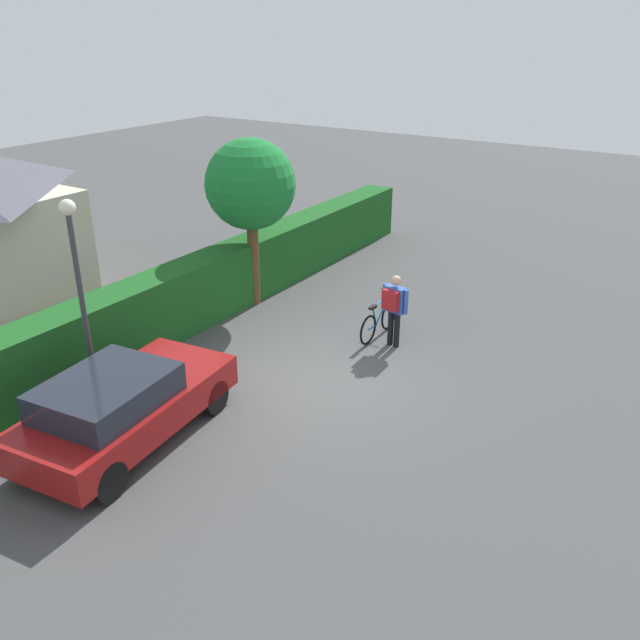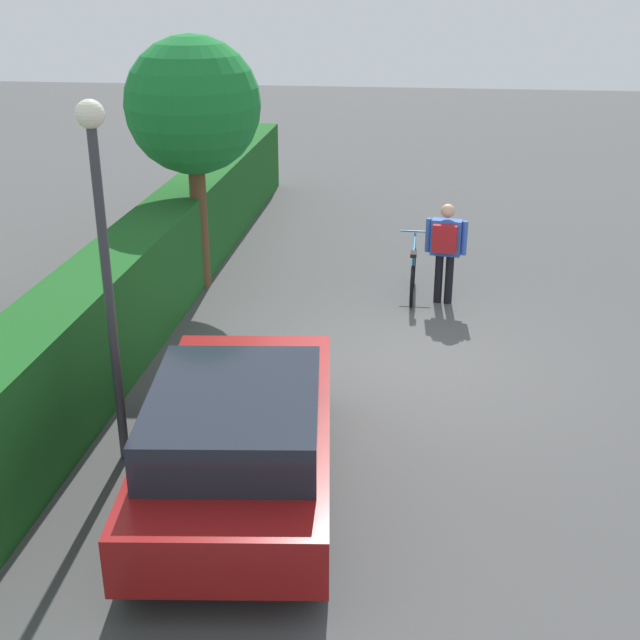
% 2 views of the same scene
% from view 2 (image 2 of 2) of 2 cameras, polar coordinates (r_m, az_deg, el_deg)
% --- Properties ---
extents(ground_plane, '(60.00, 60.00, 0.00)m').
position_cam_2_polar(ground_plane, '(11.76, 6.71, -2.65)').
color(ground_plane, '#474747').
extents(hedge_row, '(19.86, 0.90, 1.55)m').
position_cam_2_polar(hedge_row, '(12.16, -12.93, 1.73)').
color(hedge_row, '#19541D').
rests_on(hedge_row, ground).
extents(parked_car_near, '(4.20, 2.24, 1.37)m').
position_cam_2_polar(parked_car_near, '(8.44, -5.54, -7.83)').
color(parked_car_near, maroon).
rests_on(parked_car_near, ground).
extents(bicycle, '(1.65, 0.50, 0.99)m').
position_cam_2_polar(bicycle, '(13.92, 6.36, 3.13)').
color(bicycle, black).
rests_on(bicycle, ground).
extents(person_rider, '(0.41, 0.66, 1.65)m').
position_cam_2_polar(person_rider, '(13.47, 8.55, 5.12)').
color(person_rider, black).
rests_on(person_rider, ground).
extents(street_lamp, '(0.28, 0.28, 3.90)m').
position_cam_2_polar(street_lamp, '(8.66, -14.59, 5.49)').
color(street_lamp, '#38383D').
rests_on(street_lamp, ground).
extents(tree_kerbside, '(2.17, 2.17, 4.13)m').
position_cam_2_polar(tree_kerbside, '(13.84, -8.66, 14.15)').
color(tree_kerbside, brown).
rests_on(tree_kerbside, ground).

